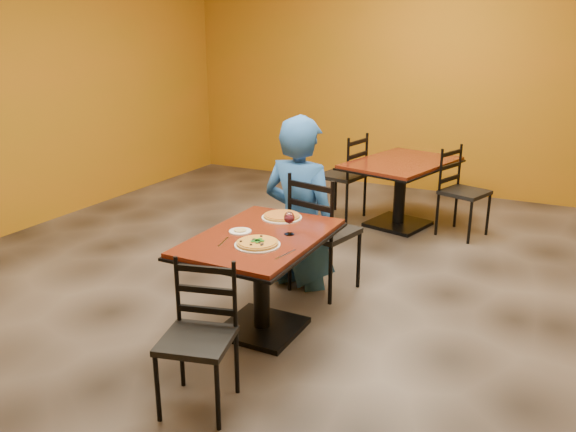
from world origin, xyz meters
The scene contains 18 objects.
floor centered at (0.00, 0.00, 0.00)m, with size 7.00×8.00×0.01m, color black.
wall_back centered at (0.00, 4.00, 1.50)m, with size 7.00×0.01×3.00m, color #AA6012.
table_main centered at (0.00, -0.50, 0.56)m, with size 0.83×1.23×0.75m.
table_second centered at (0.20, 2.31, 0.56)m, with size 1.19×1.51×0.75m.
chair_main_near centered at (0.12, -1.46, 0.43)m, with size 0.39×0.39×0.87m, color black, non-canonical shape.
chair_main_far centered at (0.12, 0.38, 0.51)m, with size 0.46×0.46×1.03m, color black, non-canonical shape.
chair_second_left centered at (-0.51, 2.31, 0.50)m, with size 0.45×0.45×1.00m, color black, non-canonical shape.
chair_second_right centered at (0.90, 2.31, 0.47)m, with size 0.43×0.43×0.95m, color black, non-canonical shape.
diner centered at (-0.13, 0.41, 0.74)m, with size 0.70×0.46×1.48m, color #1B4A95.
plate_main centered at (0.08, -0.69, 0.76)m, with size 0.31×0.31×0.01m, color white.
pizza_main centered at (0.08, -0.69, 0.77)m, with size 0.28×0.28×0.02m, color #892D09.
plate_far centered at (-0.04, -0.09, 0.76)m, with size 0.31×0.31×0.01m, color white.
pizza_far centered at (-0.04, -0.09, 0.77)m, with size 0.28×0.28×0.02m, color orange.
side_plate centered at (-0.16, -0.51, 0.76)m, with size 0.16×0.16×0.01m, color white.
dip centered at (-0.16, -0.51, 0.76)m, with size 0.09×0.09×0.01m, color tan.
wine_glass centered at (0.17, -0.40, 0.84)m, with size 0.08×0.08×0.18m, color white, non-canonical shape.
fork centered at (-0.16, -0.74, 0.75)m, with size 0.01×0.19×0.00m, color silver.
knife centered at (0.33, -0.76, 0.75)m, with size 0.01×0.21×0.00m, color silver.
Camera 1 is at (1.91, -3.84, 2.13)m, focal length 36.19 mm.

